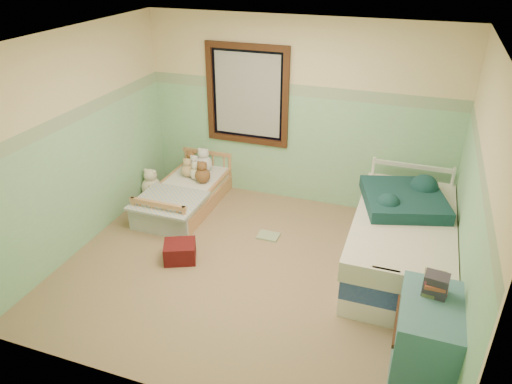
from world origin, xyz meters
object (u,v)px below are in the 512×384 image
(dresser, at_px, (425,341))
(plush_floor_tan, at_px, (154,199))
(plush_floor_cream, at_px, (152,187))
(twin_bed_frame, at_px, (398,260))
(red_pillow, at_px, (180,252))
(floor_book, at_px, (268,236))
(toddler_bed_frame, at_px, (187,200))

(dresser, bearing_deg, plush_floor_tan, 153.01)
(plush_floor_tan, bearing_deg, plush_floor_cream, 127.19)
(plush_floor_cream, height_order, plush_floor_tan, plush_floor_cream)
(plush_floor_tan, height_order, twin_bed_frame, twin_bed_frame)
(red_pillow, height_order, floor_book, red_pillow)
(plush_floor_tan, height_order, red_pillow, red_pillow)
(twin_bed_frame, bearing_deg, toddler_bed_frame, 170.21)
(plush_floor_cream, relative_size, dresser, 0.37)
(dresser, distance_m, floor_book, 2.51)
(plush_floor_cream, xyz_separation_m, twin_bed_frame, (3.50, -0.59, -0.03))
(twin_bed_frame, xyz_separation_m, floor_book, (-1.58, 0.13, -0.10))
(floor_book, bearing_deg, plush_floor_cream, 166.84)
(toddler_bed_frame, xyz_separation_m, plush_floor_tan, (-0.42, -0.15, 0.01))
(plush_floor_cream, bearing_deg, dresser, -28.74)
(twin_bed_frame, xyz_separation_m, dresser, (0.30, -1.49, 0.28))
(twin_bed_frame, height_order, dresser, dresser)
(plush_floor_tan, xyz_separation_m, twin_bed_frame, (3.32, -0.35, 0.00))
(twin_bed_frame, relative_size, red_pillow, 5.64)
(toddler_bed_frame, height_order, plush_floor_tan, plush_floor_tan)
(twin_bed_frame, height_order, red_pillow, red_pillow)
(plush_floor_cream, relative_size, plush_floor_tan, 1.33)
(toddler_bed_frame, distance_m, plush_floor_tan, 0.45)
(dresser, distance_m, red_pillow, 2.83)
(floor_book, bearing_deg, red_pillow, -135.24)
(toddler_bed_frame, bearing_deg, twin_bed_frame, -9.79)
(plush_floor_tan, distance_m, red_pillow, 1.37)
(plush_floor_tan, height_order, floor_book, plush_floor_tan)
(twin_bed_frame, bearing_deg, plush_floor_tan, 173.92)
(dresser, relative_size, red_pillow, 2.17)
(plush_floor_cream, distance_m, dresser, 4.34)
(toddler_bed_frame, distance_m, twin_bed_frame, 2.94)
(dresser, xyz_separation_m, red_pillow, (-2.69, 0.82, -0.28))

